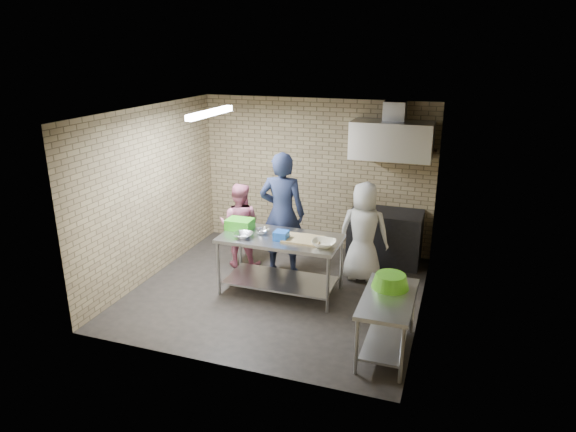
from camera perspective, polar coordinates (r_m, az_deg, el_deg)
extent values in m
plane|color=black|center=(7.85, -1.18, -8.35)|extent=(4.20, 4.20, 0.00)
plane|color=black|center=(7.05, -1.33, 11.62)|extent=(4.20, 4.20, 0.00)
cube|color=#9C8961|center=(9.17, 3.10, 4.62)|extent=(4.20, 0.06, 2.70)
cube|color=#9C8961|center=(5.62, -8.35, -4.69)|extent=(4.20, 0.06, 2.70)
cube|color=#9C8961|center=(8.28, -15.03, 2.48)|extent=(0.06, 4.00, 2.70)
cube|color=#9C8961|center=(6.93, 15.27, -0.64)|extent=(0.06, 4.00, 2.70)
cube|color=#B1B2B8|center=(7.65, -0.85, -5.44)|extent=(1.77, 0.88, 0.88)
cube|color=silver|center=(6.35, 10.96, -11.82)|extent=(0.60, 1.20, 0.75)
cube|color=black|center=(8.85, 10.80, -2.33)|extent=(1.20, 0.70, 0.90)
cube|color=silver|center=(8.46, 11.52, 8.30)|extent=(1.30, 0.60, 0.60)
cube|color=#A5A8AD|center=(8.54, 11.86, 11.43)|extent=(0.35, 0.30, 0.30)
cube|color=#3F2B19|center=(8.65, 13.60, 7.15)|extent=(0.80, 0.20, 0.04)
cube|color=white|center=(7.47, -8.68, 11.33)|extent=(0.10, 1.25, 0.08)
cube|color=green|center=(7.81, -5.40, -0.90)|extent=(0.39, 0.29, 0.16)
cube|color=blue|center=(7.35, -0.76, -2.19)|extent=(0.20, 0.20, 0.13)
cube|color=tan|center=(7.35, 1.65, -2.61)|extent=(0.54, 0.41, 0.03)
imported|color=silver|center=(7.47, -5.00, -2.16)|extent=(0.29, 0.29, 0.07)
imported|color=silver|center=(7.61, -2.86, -1.72)|extent=(0.22, 0.22, 0.07)
imported|color=beige|center=(7.14, 4.02, -3.09)|extent=(0.36, 0.36, 0.08)
cylinder|color=#B22619|center=(8.65, 12.00, 8.01)|extent=(0.07, 0.07, 0.18)
cylinder|color=green|center=(8.62, 14.65, 7.67)|extent=(0.06, 0.06, 0.15)
imported|color=black|center=(8.12, -0.65, 0.24)|extent=(0.79, 0.57, 2.00)
imported|color=#CB6B8B|center=(8.51, -5.43, -1.02)|extent=(0.77, 0.64, 1.43)
imported|color=silver|center=(8.02, 8.46, -1.77)|extent=(0.80, 0.55, 1.59)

